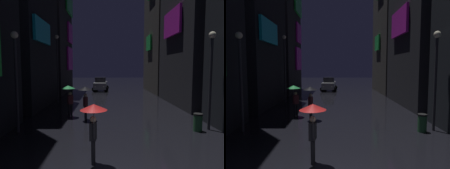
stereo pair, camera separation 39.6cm
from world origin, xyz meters
The scene contains 11 objects.
building_left_mid centered at (-7.49, 12.96, 8.21)m, with size 4.25×7.92×16.42m.
building_left_far centered at (-7.47, 22.09, 7.71)m, with size 4.25×8.15×15.41m.
building_right_far centered at (7.49, 22.29, 9.79)m, with size 4.25×8.57×19.57m.
pedestrian_midstreet_centre_black centered at (-1.77, 7.93, 1.67)m, with size 0.90×0.90×2.12m.
pedestrian_midstreet_left_red centered at (-0.92, 2.01, 1.67)m, with size 0.90×0.90×2.12m.
pedestrian_far_right_green centered at (-2.95, 8.77, 1.67)m, with size 0.90×0.90×2.12m.
car_distant centered at (-1.17, 23.85, 0.93)m, with size 2.40×4.22×1.92m.
streetlamp_left_near centered at (-5.00, 5.64, 3.22)m, with size 0.36×0.36×5.10m.
streetlamp_left_far centered at (-5.00, 14.42, 3.88)m, with size 0.36×0.36×6.32m.
streetlamp_right_near centered at (5.00, 5.70, 3.26)m, with size 0.36×0.36×5.16m.
trash_bin centered at (4.30, 5.48, 0.47)m, with size 0.46×0.46×0.93m.
Camera 2 is at (-0.13, -4.54, 3.32)m, focal length 32.00 mm.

